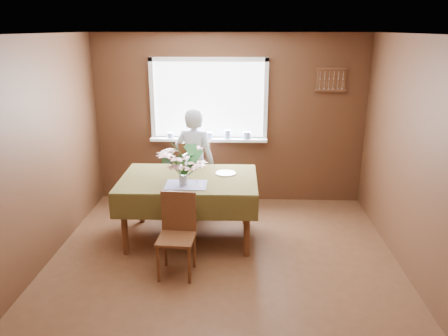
{
  "coord_description": "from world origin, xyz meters",
  "views": [
    {
      "loc": [
        0.21,
        -4.12,
        2.56
      ],
      "look_at": [
        0.0,
        0.55,
        1.05
      ],
      "focal_mm": 35.0,
      "sensor_mm": 36.0,
      "label": 1
    }
  ],
  "objects_px": {
    "chair_far": "(194,173)",
    "chair_near": "(177,230)",
    "dining_table": "(189,185)",
    "flower_bouquet": "(183,162)",
    "seated_woman": "(195,162)"
  },
  "relations": [
    {
      "from": "chair_far",
      "to": "chair_near",
      "type": "bearing_deg",
      "value": 76.88
    },
    {
      "from": "dining_table",
      "to": "flower_bouquet",
      "type": "xyz_separation_m",
      "value": [
        -0.03,
        -0.25,
        0.38
      ]
    },
    {
      "from": "flower_bouquet",
      "to": "chair_near",
      "type": "bearing_deg",
      "value": -90.12
    },
    {
      "from": "chair_near",
      "to": "seated_woman",
      "type": "bearing_deg",
      "value": 92.25
    },
    {
      "from": "dining_table",
      "to": "seated_woman",
      "type": "distance_m",
      "value": 0.77
    },
    {
      "from": "dining_table",
      "to": "chair_near",
      "type": "bearing_deg",
      "value": -92.92
    },
    {
      "from": "chair_near",
      "to": "seated_woman",
      "type": "height_order",
      "value": "seated_woman"
    },
    {
      "from": "chair_near",
      "to": "flower_bouquet",
      "type": "height_order",
      "value": "flower_bouquet"
    },
    {
      "from": "dining_table",
      "to": "chair_near",
      "type": "height_order",
      "value": "chair_near"
    },
    {
      "from": "dining_table",
      "to": "chair_far",
      "type": "xyz_separation_m",
      "value": [
        -0.04,
        0.92,
        -0.15
      ]
    },
    {
      "from": "chair_near",
      "to": "seated_woman",
      "type": "relative_size",
      "value": 0.58
    },
    {
      "from": "chair_near",
      "to": "flower_bouquet",
      "type": "relative_size",
      "value": 1.78
    },
    {
      "from": "chair_far",
      "to": "flower_bouquet",
      "type": "xyz_separation_m",
      "value": [
        0.02,
        -1.18,
        0.53
      ]
    },
    {
      "from": "flower_bouquet",
      "to": "chair_far",
      "type": "bearing_deg",
      "value": 90.75
    },
    {
      "from": "chair_near",
      "to": "chair_far",
      "type": "bearing_deg",
      "value": 93.42
    }
  ]
}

